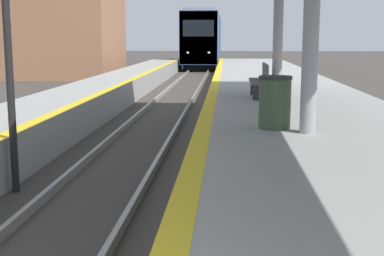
% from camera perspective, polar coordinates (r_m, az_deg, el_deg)
% --- Properties ---
extents(train, '(2.78, 19.89, 4.66)m').
position_cam_1_polar(train, '(48.64, 1.30, 9.46)').
color(train, black).
rests_on(train, ground).
extents(signal_near, '(0.36, 0.31, 4.11)m').
position_cam_1_polar(signal_near, '(8.96, -19.26, 11.60)').
color(signal_near, black).
rests_on(signal_near, ground).
extents(trash_bin, '(0.60, 0.60, 0.95)m').
position_cam_1_polar(trash_bin, '(9.71, 8.82, 2.74)').
color(trash_bin, '#384C38').
rests_on(trash_bin, platform_right).
extents(bench, '(0.44, 1.68, 0.92)m').
position_cam_1_polar(bench, '(14.75, 7.33, 5.14)').
color(bench, '#4C4C51').
rests_on(bench, platform_right).
extents(station_building, '(12.86, 7.65, 6.08)m').
position_cam_1_polar(station_building, '(36.45, -17.84, 10.04)').
color(station_building, '#9E6B4C').
rests_on(station_building, ground).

